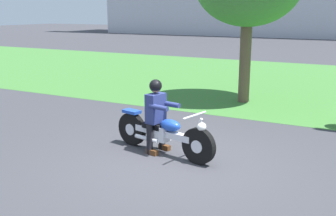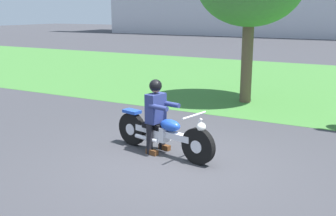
{
  "view_description": "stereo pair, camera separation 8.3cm",
  "coord_description": "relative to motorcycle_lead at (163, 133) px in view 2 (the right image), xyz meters",
  "views": [
    {
      "loc": [
        3.04,
        -6.01,
        2.65
      ],
      "look_at": [
        -0.44,
        0.58,
        0.85
      ],
      "focal_mm": 43.1,
      "sensor_mm": 36.0,
      "label": 1
    },
    {
      "loc": [
        3.11,
        -5.97,
        2.65
      ],
      "look_at": [
        -0.44,
        0.58,
        0.85
      ],
      "focal_mm": 43.1,
      "sensor_mm": 36.0,
      "label": 2
    }
  ],
  "objects": [
    {
      "name": "rider_lead",
      "position": [
        -0.16,
        0.04,
        0.42
      ],
      "size": [
        0.61,
        0.54,
        1.41
      ],
      "rotation": [
        0.0,
        0.0,
        -0.21
      ],
      "color": "black",
      "rests_on": "ground"
    },
    {
      "name": "motorcycle_lead",
      "position": [
        0.0,
        0.0,
        0.0
      ],
      "size": [
        2.29,
        0.78,
        0.89
      ],
      "rotation": [
        0.0,
        0.0,
        -0.21
      ],
      "color": "black",
      "rests_on": "ground"
    },
    {
      "name": "grass_verge",
      "position": [
        0.43,
        9.15,
        -0.4
      ],
      "size": [
        60.0,
        12.0,
        0.01
      ],
      "primitive_type": "cube",
      "color": "#3D7533",
      "rests_on": "ground"
    },
    {
      "name": "ground",
      "position": [
        0.43,
        -0.38,
        -0.4
      ],
      "size": [
        120.0,
        120.0,
        0.0
      ],
      "primitive_type": "plane",
      "color": "#38383D"
    }
  ]
}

